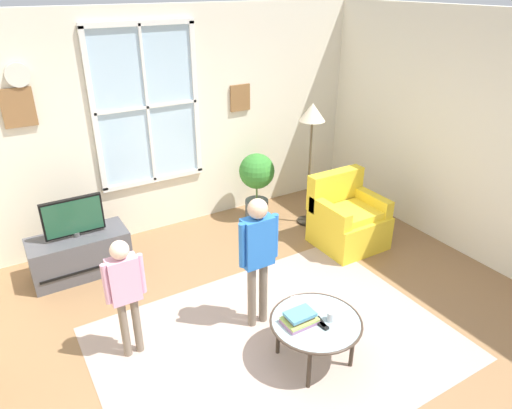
{
  "coord_description": "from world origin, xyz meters",
  "views": [
    {
      "loc": [
        -1.75,
        -2.69,
        2.98
      ],
      "look_at": [
        0.22,
        0.59,
        1.12
      ],
      "focal_mm": 32.74,
      "sensor_mm": 36.0,
      "label": 1
    }
  ],
  "objects": [
    {
      "name": "area_rug",
      "position": [
        0.08,
        -0.01,
        0.0
      ],
      "size": [
        3.07,
        2.3,
        0.01
      ],
      "primitive_type": "cube",
      "color": "tan",
      "rests_on": "ground_plane"
    },
    {
      "name": "coffee_table",
      "position": [
        0.25,
        -0.33,
        0.39
      ],
      "size": [
        0.78,
        0.78,
        0.42
      ],
      "color": "#99B2B7",
      "rests_on": "ground_plane"
    },
    {
      "name": "floor_lamp",
      "position": [
        1.71,
        1.74,
        1.35
      ],
      "size": [
        0.32,
        0.32,
        1.62
      ],
      "color": "black",
      "rests_on": "ground_plane"
    },
    {
      "name": "remote_near_books",
      "position": [
        0.26,
        -0.38,
        0.43
      ],
      "size": [
        0.06,
        0.14,
        0.02
      ],
      "primitive_type": "cube",
      "rotation": [
        0.0,
        0.0,
        -0.17
      ],
      "color": "black",
      "rests_on": "coffee_table"
    },
    {
      "name": "ground_plane",
      "position": [
        0.0,
        0.0,
        -0.01
      ],
      "size": [
        6.28,
        5.84,
        0.02
      ],
      "primitive_type": "cube",
      "color": "olive"
    },
    {
      "name": "television",
      "position": [
        -1.16,
        2.06,
        0.7
      ],
      "size": [
        0.62,
        0.08,
        0.44
      ],
      "color": "#4C4C4C",
      "rests_on": "tv_stand"
    },
    {
      "name": "armchair",
      "position": [
        1.79,
        1.05,
        0.33
      ],
      "size": [
        0.76,
        0.74,
        0.87
      ],
      "color": "yellow",
      "rests_on": "ground_plane"
    },
    {
      "name": "back_wall",
      "position": [
        -0.01,
        2.68,
        1.37
      ],
      "size": [
        5.68,
        0.17,
        2.73
      ],
      "color": "silver",
      "rests_on": "ground_plane"
    },
    {
      "name": "person_blue_shirt",
      "position": [
        0.08,
        0.33,
        0.82
      ],
      "size": [
        0.39,
        0.18,
        1.31
      ],
      "color": "#726656",
      "rests_on": "ground_plane"
    },
    {
      "name": "potted_plant_by_window",
      "position": [
        1.2,
        2.2,
        0.57
      ],
      "size": [
        0.47,
        0.47,
        0.92
      ],
      "color": "#4C565B",
      "rests_on": "ground_plane"
    },
    {
      "name": "cup",
      "position": [
        0.36,
        -0.39,
        0.46
      ],
      "size": [
        0.07,
        0.07,
        0.08
      ],
      "primitive_type": "cylinder",
      "color": "white",
      "rests_on": "coffee_table"
    },
    {
      "name": "side_wall_right",
      "position": [
        2.9,
        0.0,
        1.36
      ],
      "size": [
        0.12,
        5.24,
        2.73
      ],
      "color": "silver",
      "rests_on": "ground_plane"
    },
    {
      "name": "remote_near_cup",
      "position": [
        0.25,
        -0.4,
        0.43
      ],
      "size": [
        0.06,
        0.14,
        0.02
      ],
      "primitive_type": "cube",
      "rotation": [
        0.0,
        0.0,
        0.14
      ],
      "color": "black",
      "rests_on": "coffee_table"
    },
    {
      "name": "person_pink_shirt",
      "position": [
        -1.06,
        0.55,
        0.71
      ],
      "size": [
        0.34,
        0.15,
        1.13
      ],
      "color": "#726656",
      "rests_on": "ground_plane"
    },
    {
      "name": "tv_stand",
      "position": [
        -1.16,
        2.06,
        0.23
      ],
      "size": [
        1.03,
        0.49,
        0.47
      ],
      "color": "#4C4C51",
      "rests_on": "ground_plane"
    },
    {
      "name": "book_stack",
      "position": [
        0.11,
        -0.28,
        0.47
      ],
      "size": [
        0.28,
        0.2,
        0.11
      ],
      "color": "#A3729D",
      "rests_on": "coffee_table"
    }
  ]
}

